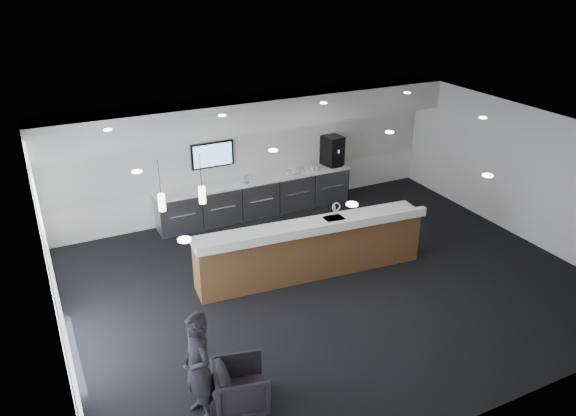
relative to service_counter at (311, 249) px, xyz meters
name	(u,v)px	position (x,y,z in m)	size (l,w,h in m)	color
ground	(329,283)	(0.15, -0.50, -0.58)	(10.00, 10.00, 0.00)	black
ceiling	(334,139)	(0.15, -0.50, 2.42)	(10.00, 8.00, 0.02)	black
back_wall	(250,154)	(0.15, 3.50, 0.92)	(10.00, 0.02, 3.00)	white
left_wall	(49,277)	(-4.85, -0.50, 0.92)	(0.02, 8.00, 3.00)	white
right_wall	(524,174)	(5.15, -0.50, 0.92)	(0.02, 8.00, 3.00)	white
soffit_bulkhead	(256,112)	(0.15, 3.05, 2.07)	(10.00, 0.90, 0.70)	silver
alcove_panel	(250,150)	(0.15, 3.47, 1.02)	(9.80, 0.06, 1.40)	silver
window_blinds_wall	(52,276)	(-4.81, -0.50, 0.92)	(0.04, 7.36, 2.55)	silver
back_credenza	(257,197)	(0.15, 3.14, -0.10)	(5.06, 0.66, 0.95)	#9C9EA5
wall_tv	(212,155)	(-0.85, 3.40, 1.07)	(1.05, 0.08, 0.62)	black
pendant_left	(194,185)	(-2.25, 0.30, 1.67)	(0.12, 0.12, 0.30)	#F5E9BF
pendant_right	(155,192)	(-2.95, 0.30, 1.67)	(0.12, 0.12, 0.30)	#F5E9BF
ceiling_can_lights	(334,141)	(0.15, -0.50, 2.39)	(7.00, 5.00, 0.02)	silver
service_counter	(311,249)	(0.00, 0.00, 0.00)	(4.83, 1.21, 1.49)	brown
coffee_machine	(332,151)	(2.35, 3.21, 0.76)	(0.52, 0.61, 0.77)	black
info_sign_left	(246,179)	(-0.16, 3.00, 0.48)	(0.15, 0.02, 0.21)	silver
info_sign_right	(297,170)	(1.20, 3.00, 0.48)	(0.16, 0.02, 0.21)	silver
armchair	(241,386)	(-2.66, -2.82, -0.23)	(0.75, 0.77, 0.70)	black
lounge_guest	(198,368)	(-3.25, -2.74, 0.27)	(0.62, 0.41, 1.69)	black
cup_0	(317,168)	(1.82, 3.07, 0.42)	(0.11, 0.11, 0.10)	white
cup_1	(312,168)	(1.68, 3.07, 0.42)	(0.11, 0.11, 0.10)	white
cup_2	(307,169)	(1.54, 3.07, 0.42)	(0.11, 0.11, 0.10)	white
cup_3	(302,170)	(1.40, 3.07, 0.42)	(0.11, 0.11, 0.10)	white
cup_4	(297,171)	(1.26, 3.07, 0.42)	(0.11, 0.11, 0.10)	white
cup_5	(292,172)	(1.12, 3.07, 0.42)	(0.11, 0.11, 0.10)	white
cup_6	(287,173)	(0.98, 3.07, 0.42)	(0.11, 0.11, 0.10)	white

